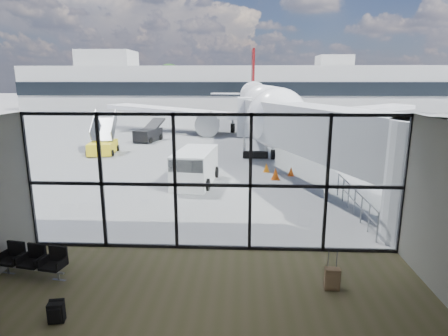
# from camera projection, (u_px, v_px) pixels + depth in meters

# --- Properties ---
(ground) EXTENTS (220.00, 220.00, 0.00)m
(ground) POSITION_uv_depth(u_px,v_px,m) (235.00, 121.00, 51.32)
(ground) COLOR slate
(ground) RESTS_ON ground
(lounge_shell) EXTENTS (12.02, 8.01, 4.51)m
(lounge_shell) POSITION_uv_depth(u_px,v_px,m) (193.00, 231.00, 7.15)
(lounge_shell) COLOR #6A6643
(lounge_shell) RESTS_ON ground
(glass_curtain_wall) EXTENTS (12.10, 0.12, 4.50)m
(glass_curtain_wall) POSITION_uv_depth(u_px,v_px,m) (213.00, 184.00, 11.91)
(glass_curtain_wall) COLOR white
(glass_curtain_wall) RESTS_ON ground
(jet_bridge) EXTENTS (8.00, 16.50, 4.33)m
(jet_bridge) POSITION_uv_depth(u_px,v_px,m) (323.00, 136.00, 18.44)
(jet_bridge) COLOR #ABADB0
(jet_bridge) RESTS_ON ground
(apron_railing) EXTENTS (0.06, 5.46, 1.11)m
(apron_railing) POSITION_uv_depth(u_px,v_px,m) (355.00, 198.00, 15.40)
(apron_railing) COLOR gray
(apron_railing) RESTS_ON ground
(far_terminal) EXTENTS (80.00, 12.20, 11.00)m
(far_terminal) POSITION_uv_depth(u_px,v_px,m) (234.00, 87.00, 71.75)
(far_terminal) COLOR beige
(far_terminal) RESTS_ON ground
(tree_0) EXTENTS (4.95, 4.95, 7.12)m
(tree_0) POSITION_uv_depth(u_px,v_px,m) (37.00, 84.00, 83.48)
(tree_0) COLOR #382619
(tree_0) RESTS_ON ground
(tree_1) EXTENTS (5.61, 5.61, 8.07)m
(tree_1) POSITION_uv_depth(u_px,v_px,m) (63.00, 81.00, 83.05)
(tree_1) COLOR #382619
(tree_1) RESTS_ON ground
(tree_2) EXTENTS (6.27, 6.27, 9.03)m
(tree_2) POSITION_uv_depth(u_px,v_px,m) (89.00, 78.00, 82.63)
(tree_2) COLOR #382619
(tree_2) RESTS_ON ground
(tree_3) EXTENTS (4.95, 4.95, 7.12)m
(tree_3) POSITION_uv_depth(u_px,v_px,m) (116.00, 84.00, 82.64)
(tree_3) COLOR #382619
(tree_3) RESTS_ON ground
(tree_4) EXTENTS (5.61, 5.61, 8.07)m
(tree_4) POSITION_uv_depth(u_px,v_px,m) (143.00, 81.00, 82.22)
(tree_4) COLOR #382619
(tree_4) RESTS_ON ground
(tree_5) EXTENTS (6.27, 6.27, 9.03)m
(tree_5) POSITION_uv_depth(u_px,v_px,m) (170.00, 78.00, 81.80)
(tree_5) COLOR #382619
(tree_5) RESTS_ON ground
(seating_row) EXTENTS (2.03, 0.90, 0.90)m
(seating_row) POSITION_uv_depth(u_px,v_px,m) (34.00, 259.00, 10.64)
(seating_row) COLOR gray
(seating_row) RESTS_ON ground
(backpack) EXTENTS (0.39, 0.37, 0.53)m
(backpack) POSITION_uv_depth(u_px,v_px,m) (56.00, 312.00, 8.59)
(backpack) COLOR black
(backpack) RESTS_ON ground
(suitcase) EXTENTS (0.41, 0.31, 1.07)m
(suitcase) POSITION_uv_depth(u_px,v_px,m) (332.00, 279.00, 9.92)
(suitcase) COLOR #87694B
(suitcase) RESTS_ON ground
(airliner) EXTENTS (33.60, 38.87, 10.02)m
(airliner) POSITION_uv_depth(u_px,v_px,m) (260.00, 103.00, 40.32)
(airliner) COLOR white
(airliner) RESTS_ON ground
(service_van) EXTENTS (2.36, 4.32, 1.81)m
(service_van) POSITION_uv_depth(u_px,v_px,m) (195.00, 167.00, 20.08)
(service_van) COLOR white
(service_van) RESTS_ON ground
(belt_loader) EXTENTS (2.30, 4.37, 1.92)m
(belt_loader) POSITION_uv_depth(u_px,v_px,m) (149.00, 134.00, 34.41)
(belt_loader) COLOR black
(belt_loader) RESTS_ON ground
(mobile_stairs) EXTENTS (2.31, 3.82, 2.54)m
(mobile_stairs) POSITION_uv_depth(u_px,v_px,m) (103.00, 146.00, 28.54)
(mobile_stairs) COLOR yellow
(mobile_stairs) RESTS_ON ground
(traffic_cone_a) EXTENTS (0.47, 0.47, 0.68)m
(traffic_cone_a) POSITION_uv_depth(u_px,v_px,m) (275.00, 174.00, 21.07)
(traffic_cone_a) COLOR #DC510B
(traffic_cone_a) RESTS_ON ground
(traffic_cone_b) EXTENTS (0.37, 0.37, 0.53)m
(traffic_cone_b) POSITION_uv_depth(u_px,v_px,m) (291.00, 171.00, 21.93)
(traffic_cone_b) COLOR #EA530C
(traffic_cone_b) RESTS_ON ground
(traffic_cone_c) EXTENTS (0.39, 0.39, 0.55)m
(traffic_cone_c) POSITION_uv_depth(u_px,v_px,m) (266.00, 168.00, 22.82)
(traffic_cone_c) COLOR orange
(traffic_cone_c) RESTS_ON ground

